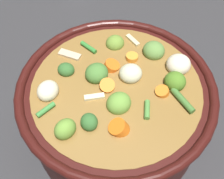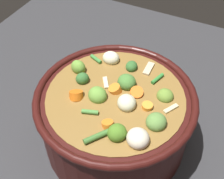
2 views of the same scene
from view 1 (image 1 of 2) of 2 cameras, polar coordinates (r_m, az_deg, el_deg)
The scene contains 2 objects.
ground_plane at distance 0.57m, azimuth 0.72°, elevation -7.94°, with size 1.10×1.10×0.00m, color #2D2D30.
cooking_pot at distance 0.51m, azimuth 0.82°, elevation -3.73°, with size 0.33×0.33×0.16m.
Camera 1 is at (0.11, -0.25, 0.50)m, focal length 45.35 mm.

